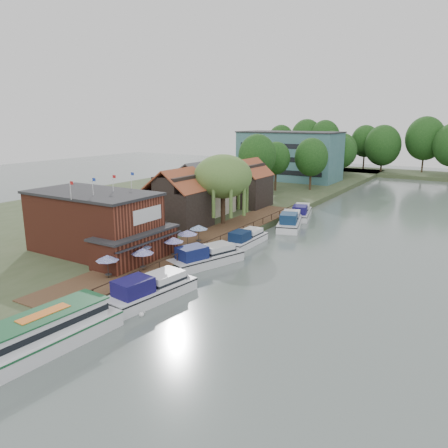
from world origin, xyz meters
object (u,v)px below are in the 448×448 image
Objects in this scene: umbrella_4 at (187,240)px; cruiser_3 at (290,219)px; cruiser_1 at (206,254)px; cruiser_4 at (301,211)px; umbrella_0 at (108,267)px; umbrella_2 at (142,253)px; cottage_a at (178,198)px; umbrella_3 at (174,247)px; pub at (106,224)px; umbrella_5 at (199,234)px; cottage_c at (248,183)px; umbrella_1 at (143,259)px; cruiser_0 at (151,286)px; swan at (142,314)px; willow at (223,190)px; cottage_b at (201,188)px; cruiser_2 at (246,237)px; tour_boat at (37,334)px; hotel_block at (289,156)px.

umbrella_4 is 0.23× the size of cruiser_3.
cruiser_4 is at bearing 109.16° from cruiser_1.
cruiser_3 reaches higher than cruiser_4.
umbrella_0 is 5.08m from umbrella_2.
umbrella_3 is (8.48, -11.99, -2.96)m from cottage_a.
pub is 8.42× the size of umbrella_5.
cottage_c is 36.99m from umbrella_1.
umbrella_4 reaches higher than cruiser_0.
umbrella_0 reaches higher than swan.
umbrella_1 is at bearing 68.77° from umbrella_0.
willow is at bearing 100.10° from umbrella_1.
cruiser_4 is (-1.27, 39.99, -0.10)m from cruiser_0.
umbrella_3 is at bearing -76.81° from willow.
swan is (17.13, -33.74, -5.03)m from cottage_b.
umbrella_2 reaches higher than cruiser_4.
umbrella_5 reaches higher than cruiser_1.
cottage_a is at bearing 128.62° from cruiser_0.
cruiser_4 reaches higher than swan.
cruiser_2 is (14.25, -9.97, -4.14)m from cottage_b.
cruiser_4 is (-1.16, 7.41, -0.11)m from cruiser_3.
cottage_c is 0.79× the size of cruiser_0.
cruiser_1 is 23.74× the size of swan.
swan is (9.63, -28.74, -5.99)m from willow.
cruiser_1 is at bearing -45.97° from umbrella_5.
umbrella_4 is at bearing 102.94° from tour_boat.
cottage_a is at bearing 158.60° from cruiser_1.
umbrella_0 is at bearing 116.06° from tour_boat.
pub is 2.16× the size of cruiser_2.
cruiser_0 reaches higher than cruiser_2.
cruiser_0 is at bearing -72.65° from willow.
cruiser_0 is at bearing -68.99° from umbrella_4.
cruiser_0 is (4.61, -12.01, -0.97)m from umbrella_4.
pub is at bearing -86.19° from cottage_a.
umbrella_5 is at bearing 86.73° from umbrella_2.
cottage_c reaches higher than pub.
cottage_c is at bearing 103.57° from umbrella_3.
hotel_block is 73.10m from umbrella_2.
swan is at bearing -83.23° from cruiser_2.
hotel_block is (-8.00, 71.00, 2.50)m from pub.
cruiser_0 is (15.50, -30.59, -3.94)m from cottage_b.
umbrella_3 is 24.32m from cruiser_3.
umbrella_5 reaches higher than tour_boat.
cottage_c is 32.02m from umbrella_3.
cruiser_2 is (6.75, -4.97, -5.10)m from willow.
pub is 15.05m from cottage_a.
cruiser_0 is (11.50, -5.59, -3.34)m from pub.
swan is (7.13, -8.16, -2.07)m from umbrella_2.
cruiser_3 is at bearing 80.73° from umbrella_0.
hotel_block reaches higher than cruiser_2.
umbrella_2 is at bearing -80.16° from cottage_c.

